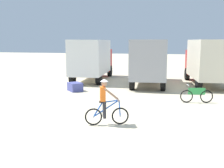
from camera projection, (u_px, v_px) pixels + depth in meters
name	position (u px, v px, depth m)	size (l,w,h in m)	color
ground_plane	(86.00, 127.00, 10.32)	(120.00, 120.00, 0.00)	beige
box_truck_white_box	(92.00, 58.00, 22.35)	(2.86, 6.91, 3.35)	white
box_truck_grey_hauler	(149.00, 60.00, 20.02)	(2.89, 6.91, 3.35)	#9E9EA3
box_truck_cream_rv	(208.00, 60.00, 19.81)	(3.11, 6.97, 3.35)	beige
cyclist_orange_shirt	(105.00, 104.00, 10.49)	(1.65, 0.74, 1.82)	black
bicycle_spare	(196.00, 95.00, 14.38)	(1.71, 0.51, 0.97)	black
supply_crate	(75.00, 87.00, 17.78)	(0.76, 0.98, 0.56)	#4C5199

